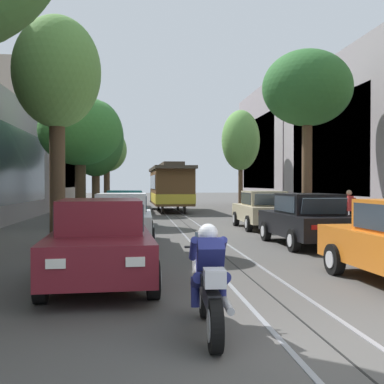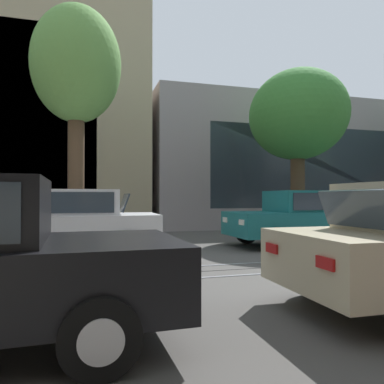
% 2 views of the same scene
% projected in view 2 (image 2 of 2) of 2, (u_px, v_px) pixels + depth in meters
% --- Properties ---
extents(building_facade_left, '(4.65, 45.66, 10.57)m').
position_uv_depth(building_facade_left, '(290.00, 132.00, 19.14)').
color(building_facade_left, tan).
rests_on(building_facade_left, ground).
extents(parked_car_white_second_left, '(2.04, 4.38, 1.58)m').
position_uv_depth(parked_car_white_second_left, '(69.00, 222.00, 8.92)').
color(parked_car_white_second_left, silver).
rests_on(parked_car_white_second_left, ground).
extents(parked_car_teal_mid_left, '(2.07, 4.39, 1.58)m').
position_uv_depth(parked_car_teal_mid_left, '(303.00, 218.00, 10.77)').
color(parked_car_teal_mid_left, '#196B70').
rests_on(parked_car_teal_mid_left, ground).
extents(street_tree_kerb_left_second, '(2.67, 2.58, 7.01)m').
position_uv_depth(street_tree_kerb_left_second, '(76.00, 68.00, 10.89)').
color(street_tree_kerb_left_second, '#4C3826').
rests_on(street_tree_kerb_left_second, ground).
extents(street_tree_kerb_left_mid, '(3.81, 3.29, 5.88)m').
position_uv_depth(street_tree_kerb_left_mid, '(297.00, 116.00, 13.07)').
color(street_tree_kerb_left_mid, '#4C3826').
rests_on(street_tree_kerb_left_mid, ground).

